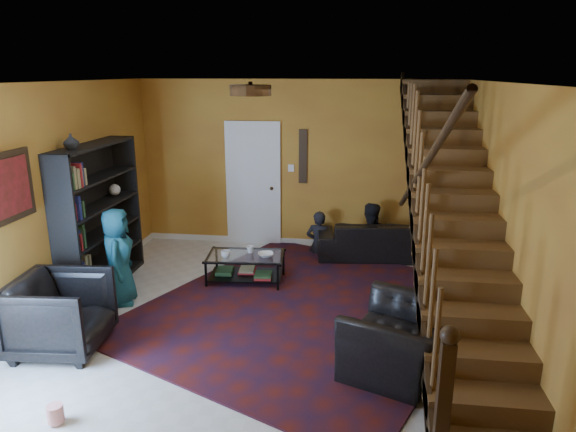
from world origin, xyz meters
The scene contains 21 objects.
floor centered at (0.00, 0.00, 0.00)m, with size 5.50×5.50×0.00m, color beige.
room centered at (-1.33, 1.33, 0.05)m, with size 5.50×5.50×5.50m.
staircase centered at (2.12, 0.00, 1.40)m, with size 0.95×5.02×3.18m.
bookshelf centered at (-2.40, 0.60, 0.96)m, with size 0.35×1.80×2.00m.
door centered at (-0.70, 2.73, 1.02)m, with size 0.82×0.05×2.05m, color silver.
framed_picture centered at (-2.57, -0.90, 1.75)m, with size 0.04×0.74×0.74m, color maroon.
wall_hanging centered at (0.15, 2.73, 1.55)m, with size 0.14×0.03×0.90m, color black.
ceiling_fixture centered at (0.00, -0.80, 2.74)m, with size 0.40×0.40×0.10m, color #3F2814.
rug centered at (0.46, 0.22, 0.01)m, with size 3.66×4.19×0.02m, color #44120C.
sofa centered at (1.50, 2.30, 0.31)m, with size 2.09×0.82×0.61m, color black.
armchair_left centered at (-2.05, -1.09, 0.42)m, with size 0.90×0.92×0.84m, color black.
armchair_right centered at (1.50, -1.05, 0.35)m, with size 1.07×0.94×0.70m, color black.
person_adult_a centered at (0.46, 2.35, 0.13)m, with size 0.43×0.28×1.17m, color black.
person_adult_b centered at (1.28, 2.35, 0.22)m, with size 0.65×0.50×1.33m, color black.
person_child centered at (-1.95, 0.11, 0.64)m, with size 0.62×0.40×1.27m, color #1B5668.
coffee_table centered at (-0.48, 1.00, 0.23)m, with size 1.12×0.71×0.41m.
cup_a centered at (-0.73, 0.85, 0.46)m, with size 0.13×0.13×0.10m, color #999999.
cup_b centered at (-0.43, 1.09, 0.46)m, with size 0.11×0.11×0.10m, color #999999.
bowl centered at (-0.19, 0.96, 0.44)m, with size 0.22×0.22×0.05m, color #999999.
vase centered at (-2.41, 0.10, 2.10)m, with size 0.18×0.18×0.19m, color #999999.
popcorn_bucket centered at (-1.46, -2.25, 0.10)m, with size 0.14×0.14×0.16m, color red.
Camera 1 is at (1.00, -5.71, 2.91)m, focal length 32.00 mm.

